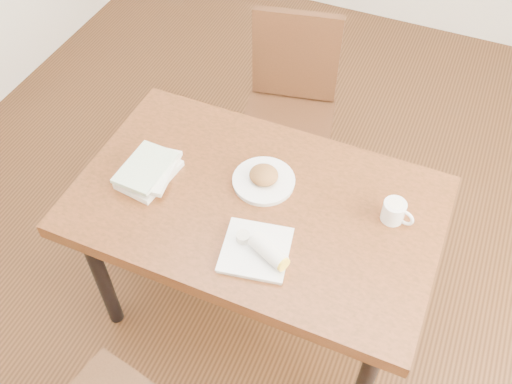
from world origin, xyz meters
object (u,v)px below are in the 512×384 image
at_px(plate_scone, 264,179).
at_px(coffee_mug, 395,211).
at_px(book_stack, 149,171).
at_px(table, 256,215).
at_px(chair_far, 290,101).
at_px(plate_burrito, 260,250).

xyz_separation_m(plate_scone, coffee_mug, (0.47, 0.02, 0.02)).
distance_m(coffee_mug, book_stack, 0.89).
relative_size(table, plate_scone, 5.67).
relative_size(table, coffee_mug, 11.17).
bearing_deg(plate_scone, coffee_mug, 2.82).
relative_size(chair_far, book_stack, 3.82).
distance_m(chair_far, plate_scone, 0.73).
bearing_deg(chair_far, table, -78.66).
relative_size(table, chair_far, 1.36).
xyz_separation_m(plate_scone, plate_burrito, (0.11, -0.29, -0.00)).
xyz_separation_m(chair_far, coffee_mug, (0.62, -0.66, 0.24)).
xyz_separation_m(plate_scone, book_stack, (-0.40, -0.14, 0.01)).
bearing_deg(plate_scone, book_stack, -161.08).
height_order(table, plate_burrito, plate_burrito).
bearing_deg(table, chair_far, 101.34).
bearing_deg(book_stack, plate_burrito, -17.27).
bearing_deg(coffee_mug, table, -166.37).
height_order(plate_burrito, book_stack, plate_burrito).
bearing_deg(coffee_mug, plate_scone, -177.18).
bearing_deg(table, coffee_mug, 13.63).
xyz_separation_m(chair_far, plate_scone, (0.15, -0.68, 0.22)).
bearing_deg(chair_far, plate_scone, -77.83).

